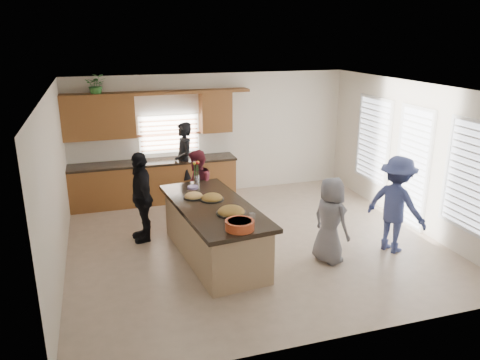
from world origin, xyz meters
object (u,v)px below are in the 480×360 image
object	(u,v)px
woman_right_back	(396,205)
woman_right_front	(330,220)
island	(214,232)
woman_left_front	(142,197)
woman_left_back	(184,162)
woman_left_mid	(197,188)
salad_bowl	(240,225)

from	to	relation	value
woman_right_back	woman_right_front	world-z (taller)	woman_right_back
island	woman_left_front	xyz separation A→B (m)	(-1.07, 1.09, 0.38)
woman_right_front	woman_right_back	bearing A→B (deg)	-106.49
woman_left_back	woman_left_mid	size ratio (longest dim) A/B	1.19
woman_left_front	woman_right_front	bearing A→B (deg)	52.69
woman_left_front	island	bearing A→B (deg)	39.53
salad_bowl	woman_left_back	size ratio (longest dim) A/B	0.24
woman_right_front	woman_left_back	bearing A→B (deg)	6.79
salad_bowl	woman_left_mid	bearing A→B (deg)	91.56
island	woman_right_back	xyz separation A→B (m)	(3.06, -0.67, 0.40)
woman_left_mid	woman_right_front	size ratio (longest dim) A/B	1.03
island	woman_left_back	xyz separation A→B (m)	(0.07, 2.96, 0.45)
woman_left_mid	woman_right_back	bearing A→B (deg)	65.35
woman_left_back	woman_left_front	size ratio (longest dim) A/B	1.08
woman_left_mid	woman_left_back	bearing A→B (deg)	-169.97
salad_bowl	woman_left_front	xyz separation A→B (m)	(-1.19, 2.19, -0.19)
woman_left_front	woman_right_back	world-z (taller)	woman_right_back
salad_bowl	woman_left_back	world-z (taller)	woman_left_back
island	salad_bowl	world-z (taller)	salad_bowl
salad_bowl	woman_left_mid	world-z (taller)	woman_left_mid
woman_right_back	woman_right_front	xyz separation A→B (m)	(-1.27, -0.04, -0.12)
woman_left_back	woman_right_back	size ratio (longest dim) A/B	1.05
island	woman_right_front	xyz separation A→B (m)	(1.79, -0.72, 0.28)
woman_left_mid	woman_left_front	xyz separation A→B (m)	(-1.12, -0.41, 0.08)
woman_right_front	salad_bowl	bearing A→B (deg)	84.54
woman_left_back	island	bearing A→B (deg)	-6.90
island	woman_left_mid	bearing A→B (deg)	82.07
island	woman_left_mid	size ratio (longest dim) A/B	1.86
woman_right_back	woman_left_back	bearing A→B (deg)	14.90
woman_right_front	woman_left_mid	bearing A→B (deg)	20.01
woman_left_mid	woman_right_front	distance (m)	2.82
salad_bowl	woman_left_front	world-z (taller)	woman_left_front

